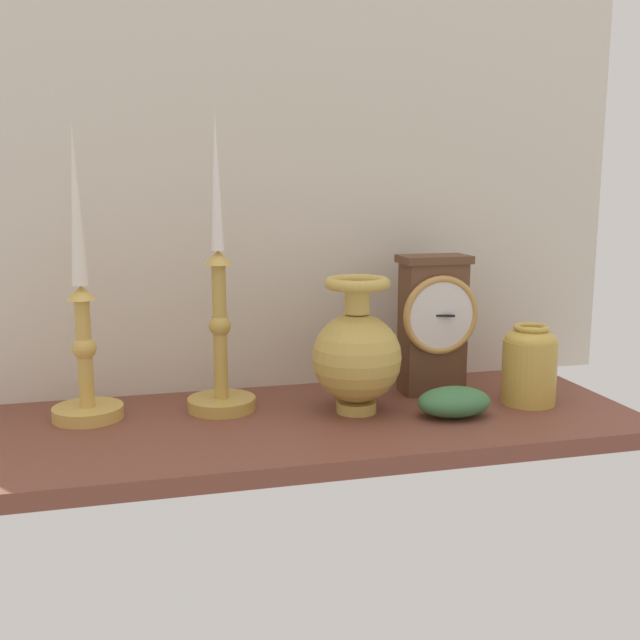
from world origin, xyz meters
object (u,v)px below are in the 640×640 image
at_px(mantel_clock, 434,323).
at_px(brass_vase_jar, 529,363).
at_px(brass_vase_bulbous, 357,353).
at_px(candlestick_tall_left, 84,334).
at_px(candlestick_tall_center, 220,332).

distance_m(mantel_clock, brass_vase_jar, 0.16).
height_order(mantel_clock, brass_vase_bulbous, mantel_clock).
xyz_separation_m(candlestick_tall_left, brass_vase_bulbous, (0.38, -0.07, -0.03)).
height_order(candlestick_tall_left, brass_vase_bulbous, candlestick_tall_left).
bearing_deg(brass_vase_bulbous, brass_vase_jar, -4.88).
bearing_deg(brass_vase_bulbous, candlestick_tall_center, 162.15).
relative_size(brass_vase_bulbous, brass_vase_jar, 1.64).
height_order(candlestick_tall_center, brass_vase_bulbous, candlestick_tall_center).
distance_m(mantel_clock, candlestick_tall_left, 0.52).
bearing_deg(mantel_clock, brass_vase_bulbous, -155.40).
height_order(candlestick_tall_left, candlestick_tall_center, candlestick_tall_center).
relative_size(mantel_clock, candlestick_tall_center, 0.51).
bearing_deg(candlestick_tall_center, brass_vase_bulbous, -17.85).
xyz_separation_m(candlestick_tall_center, brass_vase_jar, (0.45, -0.08, -0.05)).
height_order(candlestick_tall_left, brass_vase_jar, candlestick_tall_left).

